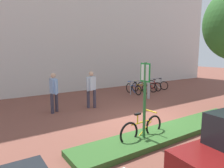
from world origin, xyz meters
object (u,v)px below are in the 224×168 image
bike_rack_cluster (147,86)px  bollard_steel (149,91)px  parking_sign_post (145,91)px  person_shirt_blue (54,90)px  bike_at_sign (142,129)px  person_shirt_white (91,87)px

bike_rack_cluster → bollard_steel: 2.17m
parking_sign_post → person_shirt_blue: parking_sign_post is taller
bike_at_sign → bike_rack_cluster: bike_at_sign is taller
person_shirt_white → bollard_steel: bearing=-1.2°
bollard_steel → person_shirt_white: bearing=178.8°
bike_rack_cluster → bike_at_sign: bearing=-134.4°
bike_rack_cluster → person_shirt_white: bearing=-162.5°
parking_sign_post → bike_at_sign: bearing=66.6°
bike_rack_cluster → person_shirt_blue: person_shirt_blue is taller
person_shirt_blue → bollard_steel: bearing=-3.2°
bike_at_sign → person_shirt_white: size_ratio=0.98×
person_shirt_blue → person_shirt_white: same height
bike_at_sign → bike_rack_cluster: bearing=45.6°
bike_rack_cluster → bollard_steel: size_ratio=3.54×
bike_at_sign → person_shirt_white: 4.09m
bike_rack_cluster → bollard_steel: (-1.41, -1.65, 0.10)m
person_shirt_white → person_shirt_blue: bearing=172.6°
person_shirt_blue → person_shirt_white: size_ratio=1.00×
bike_at_sign → bollard_steel: bearing=44.1°
bike_at_sign → person_shirt_blue: (-1.21, 4.23, 0.63)m
person_shirt_blue → parking_sign_post: bearing=-75.4°
bike_at_sign → bike_rack_cluster: size_ratio=0.53×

